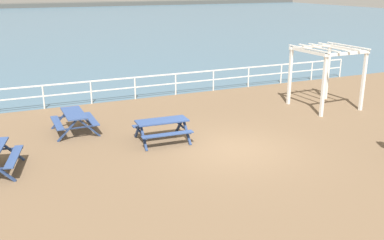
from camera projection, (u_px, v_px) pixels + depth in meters
The scene contains 7 objects.
ground_plane at pixel (234, 152), 14.77m from camera, with size 30.00×24.00×0.20m, color brown.
sea_band at pixel (46, 23), 60.67m from camera, with size 142.00×90.00×0.01m, color #476B84.
distant_shoreline at pixel (23, 7), 98.10m from camera, with size 142.00×6.00×1.80m, color #4C4C47.
seaward_railing at pixel (156, 82), 21.26m from camera, with size 23.07×0.07×1.08m.
picnic_table_near_left at pixel (74, 117), 16.22m from camera, with size 1.55×1.80×0.80m.
picnic_table_near_right at pixel (162, 125), 15.32m from camera, with size 1.87×1.62×0.80m.
lattice_pergola at pixel (327, 63), 19.14m from camera, with size 2.50×2.62×2.70m.
Camera 1 is at (-6.92, -11.99, 5.35)m, focal length 41.13 mm.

